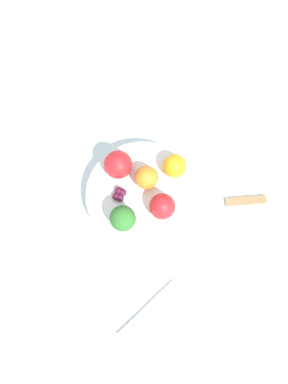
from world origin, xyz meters
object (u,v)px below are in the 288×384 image
apple_green (118,165)px  grape_cluster (119,194)px  orange_front (147,177)px  napkin (176,341)px  apple_red (162,206)px  spoon (246,201)px  bowl (144,197)px  orange_back (175,166)px  broccoli (123,219)px

apple_green → grape_cluster: apple_green is taller
apple_green → orange_front: (0.04, -0.04, -0.00)m
napkin → apple_green: bearing=88.8°
apple_red → grape_cluster: size_ratio=1.65×
apple_green → spoon: size_ratio=0.65×
bowl → napkin: bearing=-97.6°
apple_green → grape_cluster: bearing=-107.7°
apple_red → orange_front: apple_red is taller
bowl → orange_front: size_ratio=4.91×
apple_green → spoon: 0.25m
apple_green → orange_front: size_ratio=1.20×
apple_red → grape_cluster: (-0.06, 0.05, -0.02)m
bowl → orange_back: (0.07, 0.02, 0.04)m
napkin → spoon: bearing=40.8°
broccoli → spoon: broccoli is taller
orange_front → orange_back: size_ratio=0.99×
grape_cluster → apple_red: bearing=-39.7°
grape_cluster → spoon: bearing=-19.4°
apple_red → apple_green: bearing=115.3°
apple_red → orange_back: 0.08m
orange_back → orange_front: bearing=-176.3°
apple_green → grape_cluster: (-0.02, -0.05, -0.02)m
napkin → bowl: bearing=82.4°
apple_red → apple_green: (-0.05, 0.10, 0.00)m
spoon → apple_green: bearing=148.8°
orange_front → napkin: bearing=-99.6°
broccoli → spoon: (0.23, -0.03, -0.07)m
napkin → apple_red: bearing=76.0°
grape_cluster → spoon: (0.22, -0.08, -0.04)m
broccoli → apple_green: size_ratio=1.15×
orange_back → bowl: bearing=-160.4°
napkin → spoon: (0.21, 0.18, 0.00)m
orange_back → spoon: orange_back is taller
orange_back → grape_cluster: (-0.11, -0.01, -0.01)m
broccoli → grape_cluster: (0.01, 0.05, -0.03)m
orange_back → spoon: (0.11, -0.09, -0.06)m
bowl → orange_back: size_ratio=4.88×
orange_back → apple_green: bearing=159.6°
apple_red → orange_back: bearing=52.9°
apple_green → napkin: 0.31m
orange_front → broccoli: bearing=-136.6°
bowl → orange_front: (0.01, 0.02, 0.04)m
bowl → broccoli: bearing=-142.2°
orange_front → grape_cluster: orange_front is taller
orange_front → spoon: 0.20m
orange_front → grape_cluster: size_ratio=1.55×
broccoli → napkin: broccoli is taller
orange_back → grape_cluster: size_ratio=1.56×
bowl → spoon: bowl is taller
bowl → broccoli: broccoli is taller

